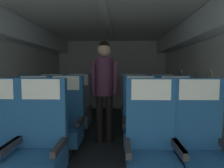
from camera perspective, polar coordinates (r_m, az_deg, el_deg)
name	(u,v)px	position (r m, az deg, el deg)	size (l,w,h in m)	color
ground	(105,144)	(3.27, -2.12, -17.60)	(3.53, 6.06, 0.02)	#23282D
fuselage_shell	(106,52)	(3.30, -1.83, 9.61)	(3.41, 5.71, 2.12)	silver
seat_a_left_aisle	(39,147)	(2.06, -21.05, -17.27)	(0.51, 0.48, 1.13)	#38383D
seat_a_right_aisle	(201,149)	(2.07, 25.01, -17.25)	(0.51, 0.48, 1.13)	#38383D
seat_a_right_window	(152,149)	(1.93, 11.77, -18.54)	(0.51, 0.48, 1.13)	#38383D
seat_b_left_window	(32,122)	(2.97, -22.74, -10.51)	(0.51, 0.48, 1.13)	#38383D
seat_b_left_aisle	(65,123)	(2.81, -13.86, -11.17)	(0.51, 0.48, 1.13)	#38383D
seat_b_right_aisle	(176,124)	(2.80, 18.65, -11.30)	(0.51, 0.48, 1.13)	#38383D
seat_b_right_window	(141,124)	(2.71, 8.58, -11.65)	(0.51, 0.48, 1.13)	#38383D
seat_c_left_window	(52,110)	(3.71, -17.64, -7.42)	(0.51, 0.48, 1.13)	#38383D
seat_c_left_aisle	(77,110)	(3.59, -10.35, -7.68)	(0.51, 0.48, 1.13)	#38383D
seat_c_right_aisle	(163,111)	(3.58, 14.89, -7.79)	(0.51, 0.48, 1.13)	#38383D
seat_c_right_window	(136,111)	(3.51, 7.07, -7.93)	(0.51, 0.48, 1.13)	#38383D
flight_attendant	(104,80)	(3.12, -2.33, 1.10)	(0.43, 0.28, 1.67)	black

